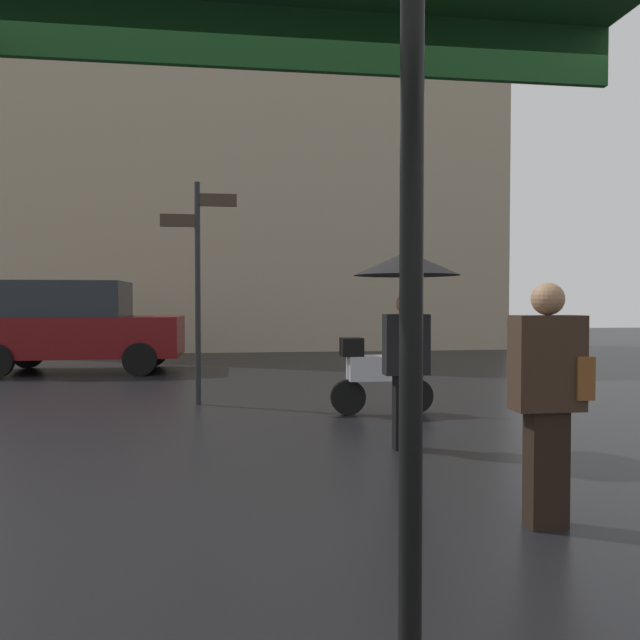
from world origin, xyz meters
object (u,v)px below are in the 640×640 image
pedestrian_with_umbrella (406,289)px  pedestrian_with_bag (549,389)px  parked_car_left (77,326)px  parked_scooter (379,372)px  street_signpost (198,271)px

pedestrian_with_umbrella → pedestrian_with_bag: pedestrian_with_umbrella is taller
parked_car_left → parked_scooter: bearing=-63.7°
pedestrian_with_umbrella → parked_scooter: 2.18m
street_signpost → parked_scooter: bearing=-24.1°
parked_scooter → street_signpost: bearing=155.8°
parked_scooter → parked_car_left: bearing=132.9°
parked_car_left → street_signpost: street_signpost is taller
pedestrian_with_umbrella → parked_scooter: size_ratio=1.44×
pedestrian_with_umbrella → street_signpost: 3.73m
street_signpost → parked_car_left: bearing=121.8°
pedestrian_with_umbrella → pedestrian_with_bag: 2.31m
pedestrian_with_bag → street_signpost: size_ratio=0.50×
pedestrian_with_umbrella → parked_scooter: (0.17, 1.90, -1.06)m
pedestrian_with_bag → parked_car_left: parked_car_left is taller
pedestrian_with_bag → parked_scooter: bearing=129.2°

